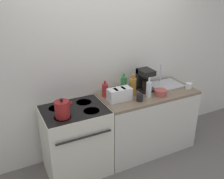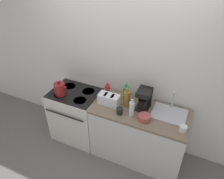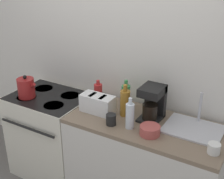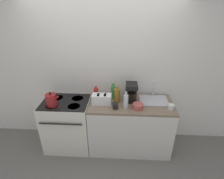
% 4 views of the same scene
% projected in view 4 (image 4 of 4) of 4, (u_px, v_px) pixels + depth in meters
% --- Properties ---
extents(ground_plane, '(12.00, 12.00, 0.00)m').
position_uv_depth(ground_plane, '(101.00, 158.00, 2.97)').
color(ground_plane, slate).
extents(wall_back, '(8.00, 0.05, 2.60)m').
position_uv_depth(wall_back, '(103.00, 72.00, 3.00)').
color(wall_back, silver).
rests_on(wall_back, ground_plane).
extents(stove, '(0.78, 0.65, 0.91)m').
position_uv_depth(stove, '(68.00, 124.00, 3.06)').
color(stove, silver).
rests_on(stove, ground_plane).
extents(counter_block, '(1.36, 0.63, 0.91)m').
position_uv_depth(counter_block, '(130.00, 126.00, 3.02)').
color(counter_block, silver).
rests_on(counter_block, ground_plane).
extents(kettle, '(0.21, 0.17, 0.23)m').
position_uv_depth(kettle, '(51.00, 100.00, 2.72)').
color(kettle, maroon).
rests_on(kettle, stove).
extents(toaster, '(0.31, 0.15, 0.16)m').
position_uv_depth(toaster, '(102.00, 99.00, 2.77)').
color(toaster, white).
rests_on(toaster, counter_block).
extents(coffee_maker, '(0.18, 0.23, 0.31)m').
position_uv_depth(coffee_maker, '(131.00, 91.00, 2.84)').
color(coffee_maker, black).
rests_on(coffee_maker, counter_block).
extents(sink_tray, '(0.47, 0.36, 0.28)m').
position_uv_depth(sink_tray, '(154.00, 100.00, 2.89)').
color(sink_tray, '#B7B7BC').
rests_on(sink_tray, counter_block).
extents(bottle_clear, '(0.07, 0.07, 0.27)m').
position_uv_depth(bottle_clear, '(126.00, 101.00, 2.65)').
color(bottle_clear, silver).
rests_on(bottle_clear, counter_block).
extents(bottle_green, '(0.08, 0.08, 0.27)m').
position_uv_depth(bottle_green, '(113.00, 92.00, 2.94)').
color(bottle_green, '#338C47').
rests_on(bottle_green, counter_block).
extents(bottle_amber, '(0.09, 0.09, 0.29)m').
position_uv_depth(bottle_amber, '(117.00, 95.00, 2.81)').
color(bottle_amber, '#9E6B23').
rests_on(bottle_amber, counter_block).
extents(bottle_red, '(0.08, 0.08, 0.22)m').
position_uv_depth(bottle_red, '(96.00, 93.00, 2.95)').
color(bottle_red, '#B72828').
rests_on(bottle_red, counter_block).
extents(cup_white, '(0.09, 0.09, 0.08)m').
position_uv_depth(cup_white, '(171.00, 107.00, 2.65)').
color(cup_white, white).
rests_on(cup_white, counter_block).
extents(cup_black, '(0.09, 0.09, 0.10)m').
position_uv_depth(cup_black, '(115.00, 106.00, 2.66)').
color(cup_black, black).
rests_on(cup_black, counter_block).
extents(bowl, '(0.16, 0.16, 0.08)m').
position_uv_depth(bowl, '(138.00, 106.00, 2.67)').
color(bowl, '#B24C47').
rests_on(bowl, counter_block).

